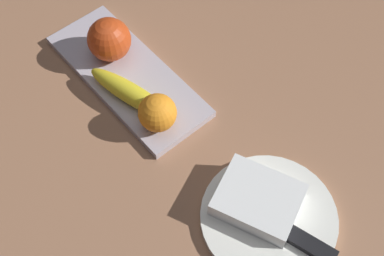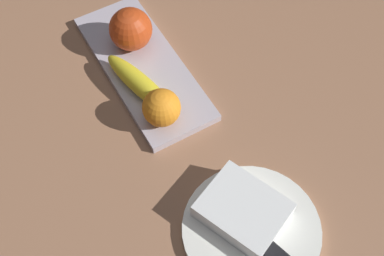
% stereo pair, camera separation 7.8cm
% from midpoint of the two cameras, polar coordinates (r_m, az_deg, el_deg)
% --- Properties ---
extents(ground_plane, '(2.40, 2.40, 0.00)m').
position_cam_midpoint_polar(ground_plane, '(0.92, -6.17, 7.32)').
color(ground_plane, '#99694B').
extents(fruit_tray, '(0.32, 0.13, 0.01)m').
position_cam_midpoint_polar(fruit_tray, '(0.90, -3.06, 6.70)').
color(fruit_tray, '#B9B0BD').
rests_on(fruit_tray, ground_plane).
extents(apple, '(0.08, 0.08, 0.08)m').
position_cam_midpoint_polar(apple, '(0.90, -4.45, 10.88)').
color(apple, '#BC3D16').
rests_on(apple, fruit_tray).
extents(banana, '(0.18, 0.08, 0.03)m').
position_cam_midpoint_polar(banana, '(0.84, -3.11, 4.65)').
color(banana, yellow).
rests_on(banana, fruit_tray).
extents(orange_near_apple, '(0.06, 0.06, 0.06)m').
position_cam_midpoint_polar(orange_near_apple, '(0.80, -0.69, 2.09)').
color(orange_near_apple, orange).
rests_on(orange_near_apple, fruit_tray).
extents(dinner_plate, '(0.20, 0.20, 0.01)m').
position_cam_midpoint_polar(dinner_plate, '(0.76, 9.71, -11.50)').
color(dinner_plate, white).
rests_on(dinner_plate, ground_plane).
extents(folded_napkin, '(0.15, 0.13, 0.03)m').
position_cam_midpoint_polar(folded_napkin, '(0.74, 8.82, -9.37)').
color(folded_napkin, white).
rests_on(folded_napkin, dinner_plate).
extents(knife, '(0.18, 0.07, 0.01)m').
position_cam_midpoint_polar(knife, '(0.74, 12.27, -14.02)').
color(knife, silver).
rests_on(knife, dinner_plate).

